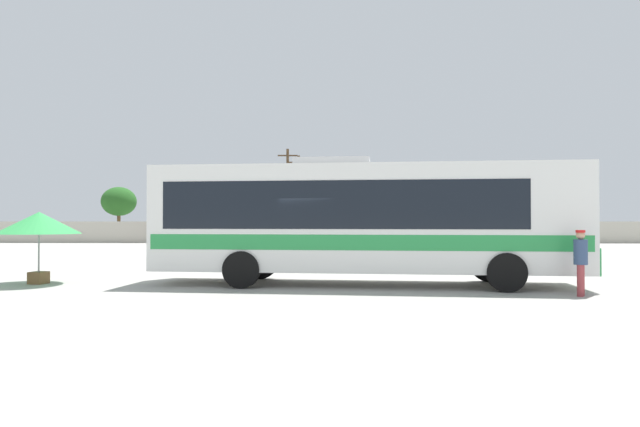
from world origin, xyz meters
TOP-DOWN VIEW (x-y plane):
  - ground_plane at (0.00, 10.00)m, footprint 300.00×300.00m
  - perimeter_wall at (0.00, 29.64)m, footprint 80.00×0.30m
  - coach_bus_white_green at (1.03, -0.02)m, footprint 12.50×3.69m
  - attendant_by_bus_door at (6.44, -2.35)m, footprint 0.46×0.46m
  - vendor_umbrella_near_gate_green at (-8.56, -0.00)m, footprint 2.38×2.38m
  - parked_car_leftmost_red at (-11.38, 25.50)m, footprint 4.31×2.21m
  - parked_car_second_silver at (-4.55, 25.36)m, footprint 4.19×2.06m
  - utility_pole_near at (-2.64, 31.46)m, footprint 1.80×0.24m
  - utility_pole_far at (-3.70, 32.41)m, footprint 1.80×0.24m
  - roadside_tree_left at (-19.99, 34.63)m, footprint 3.25×3.25m
  - roadside_tree_midleft at (-7.95, 34.80)m, footprint 4.62×4.62m
  - roadside_tree_midright at (-0.79, 35.45)m, footprint 3.46×3.46m

SIDE VIEW (x-z plane):
  - ground_plane at x=0.00m, z-range 0.00..0.00m
  - parked_car_second_silver at x=-4.55m, z-range 0.05..1.48m
  - parked_car_leftmost_red at x=-11.38m, z-range 0.04..1.52m
  - perimeter_wall at x=0.00m, z-range 0.00..1.83m
  - attendant_by_bus_door at x=6.44m, z-range 0.12..1.77m
  - vendor_umbrella_near_gate_green at x=-8.56m, z-range 0.72..2.87m
  - coach_bus_white_green at x=1.03m, z-range 0.12..3.84m
  - roadside_tree_left at x=-19.99m, z-range 1.16..6.27m
  - utility_pole_near at x=-2.64m, z-range 0.18..7.86m
  - roadside_tree_midleft at x=-7.95m, z-range 1.05..7.08m
  - utility_pole_far at x=-3.70m, z-range 0.18..8.59m
  - roadside_tree_midright at x=-0.79m, z-range 1.62..7.86m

